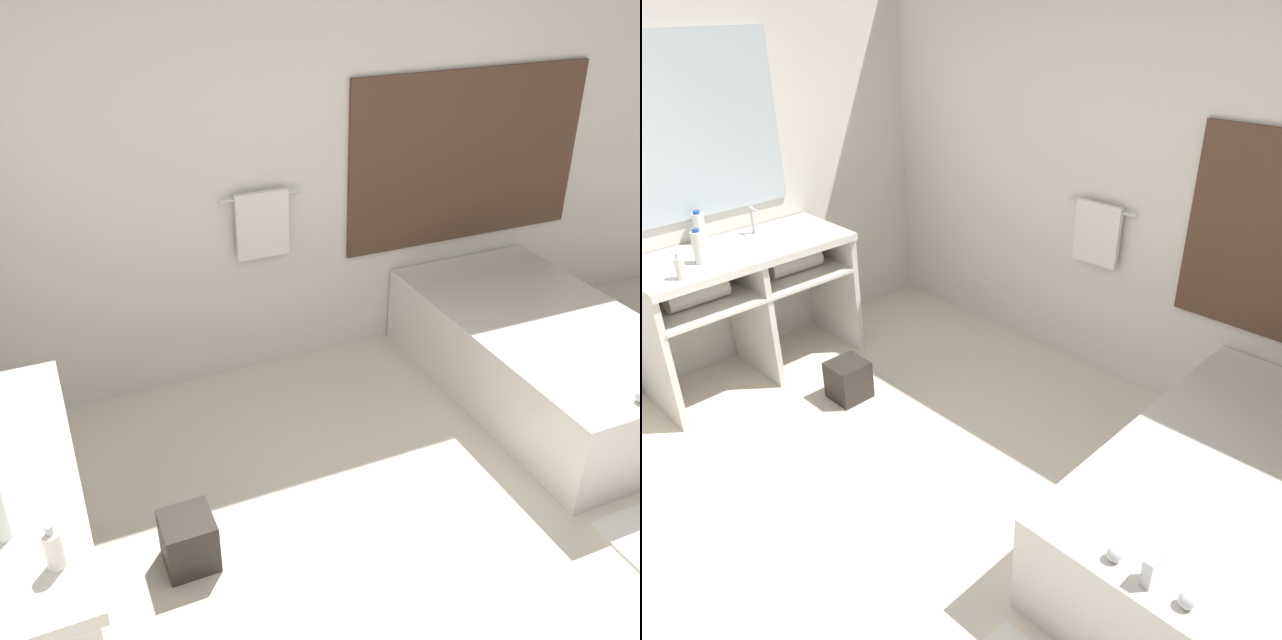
% 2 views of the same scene
% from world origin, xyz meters
% --- Properties ---
extents(ground_plane, '(16.00, 16.00, 0.00)m').
position_xyz_m(ground_plane, '(0.00, 0.00, 0.00)').
color(ground_plane, beige).
rests_on(ground_plane, ground).
extents(wall_back_with_blinds, '(7.40, 0.13, 2.70)m').
position_xyz_m(wall_back_with_blinds, '(0.04, 2.23, 1.34)').
color(wall_back_with_blinds, silver).
rests_on(wall_back_with_blinds, ground_plane).
extents(bathtub, '(1.05, 1.89, 0.63)m').
position_xyz_m(bathtub, '(1.12, 1.24, 0.28)').
color(bathtub, silver).
rests_on(bathtub, ground_plane).
extents(soap_dispenser, '(0.05, 0.05, 0.15)m').
position_xyz_m(soap_dispenser, '(-1.66, 0.07, 0.98)').
color(soap_dispenser, white).
rests_on(soap_dispenser, vanity_counter).
extents(waste_bin, '(0.23, 0.23, 0.26)m').
position_xyz_m(waste_bin, '(-1.17, 0.77, 0.13)').
color(waste_bin, '#2D2823').
rests_on(waste_bin, ground_plane).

